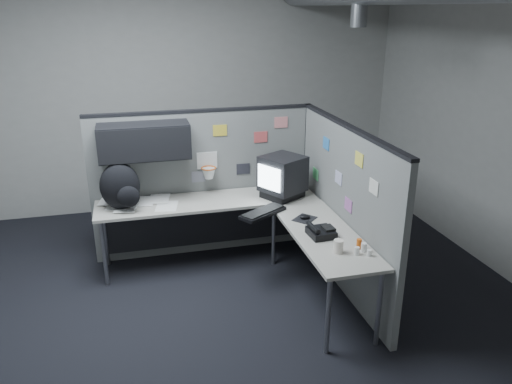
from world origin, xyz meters
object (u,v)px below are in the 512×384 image
object	(u,v)px
desk	(236,218)
keyboard	(263,212)
monitor	(283,176)
backpack	(121,187)
phone	(321,232)

from	to	relation	value
desk	keyboard	bearing A→B (deg)	-48.08
desk	keyboard	size ratio (longest dim) A/B	4.44
monitor	keyboard	size ratio (longest dim) A/B	1.03
backpack	monitor	bearing A→B (deg)	-10.09
desk	backpack	xyz separation A→B (m)	(-1.11, 0.24, 0.35)
desk	phone	bearing A→B (deg)	-55.36
keyboard	phone	bearing A→B (deg)	-46.09
phone	backpack	size ratio (longest dim) A/B	0.51
desk	keyboard	xyz separation A→B (m)	(0.21, -0.24, 0.14)
monitor	backpack	xyz separation A→B (m)	(-1.65, 0.07, 0.00)
backpack	desk	bearing A→B (deg)	-20.05
desk	phone	xyz separation A→B (m)	(0.58, -0.84, 0.16)
desk	phone	size ratio (longest dim) A/B	9.46
desk	monitor	bearing A→B (deg)	17.92
monitor	keyboard	bearing A→B (deg)	-113.45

